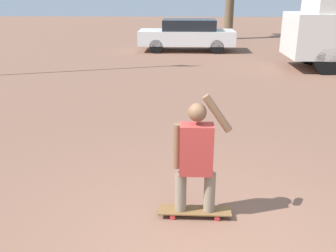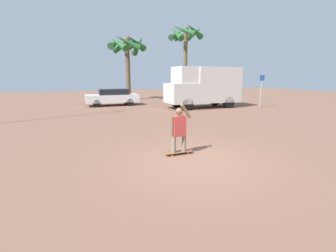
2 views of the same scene
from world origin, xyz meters
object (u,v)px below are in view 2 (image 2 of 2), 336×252
object	(u,v)px
skateboard	(179,152)
person_skateboarder	(179,128)
palm_tree_near_van	(185,39)
street_sign	(261,87)
palm_tree_center_background	(128,48)
camper_van	(204,86)
parked_car_white	(112,97)

from	to	relation	value
skateboard	person_skateboarder	size ratio (longest dim) A/B	0.60
person_skateboarder	palm_tree_near_van	world-z (taller)	palm_tree_near_van
palm_tree_near_van	skateboard	bearing A→B (deg)	-116.23
street_sign	palm_tree_near_van	bearing A→B (deg)	116.76
skateboard	street_sign	size ratio (longest dim) A/B	0.35
palm_tree_near_van	street_sign	bearing A→B (deg)	-63.24
street_sign	skateboard	bearing A→B (deg)	-143.42
skateboard	street_sign	distance (m)	13.81
palm_tree_center_background	street_sign	bearing A→B (deg)	-50.95
camper_van	parked_car_white	bearing A→B (deg)	148.13
camper_van	palm_tree_near_van	bearing A→B (deg)	81.11
camper_van	street_sign	world-z (taller)	camper_van
palm_tree_near_van	street_sign	world-z (taller)	palm_tree_near_van
camper_van	street_sign	size ratio (longest dim) A/B	2.28
parked_car_white	palm_tree_center_background	bearing A→B (deg)	62.82
skateboard	parked_car_white	size ratio (longest dim) A/B	0.21
camper_van	palm_tree_center_background	bearing A→B (deg)	114.90
skateboard	palm_tree_near_van	distance (m)	17.99
palm_tree_near_van	palm_tree_center_background	world-z (taller)	palm_tree_near_van
camper_van	person_skateboarder	bearing A→B (deg)	-124.28
person_skateboarder	palm_tree_center_background	xyz separation A→B (m)	(2.44, 18.75, 4.67)
camper_van	palm_tree_near_van	world-z (taller)	palm_tree_near_van
person_skateboarder	camper_van	distance (m)	11.80
skateboard	person_skateboarder	distance (m)	0.79
person_skateboarder	parked_car_white	size ratio (longest dim) A/B	0.34
street_sign	camper_van	bearing A→B (deg)	160.57
person_skateboarder	camper_van	xyz separation A→B (m)	(6.63, 9.72, 0.89)
palm_tree_center_background	palm_tree_near_van	bearing A→B (deg)	-35.25
skateboard	parked_car_white	distance (m)	13.90
camper_van	parked_car_white	size ratio (longest dim) A/B	1.34
palm_tree_center_background	person_skateboarder	bearing A→B (deg)	-97.41
parked_car_white	palm_tree_center_background	world-z (taller)	palm_tree_center_background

